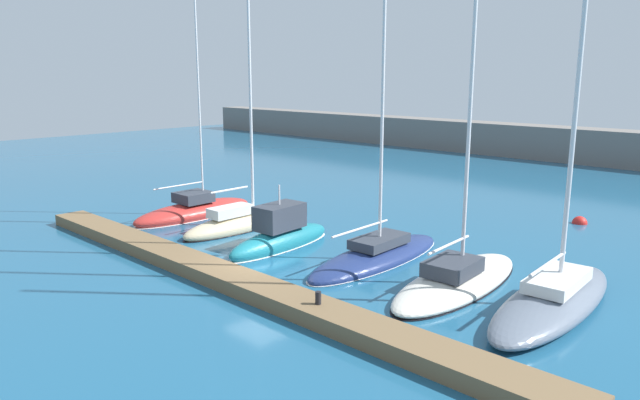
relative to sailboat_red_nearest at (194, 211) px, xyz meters
name	(u,v)px	position (x,y,z in m)	size (l,w,h in m)	color
ground_plane	(262,272)	(10.18, -3.68, -0.36)	(120.00, 120.00, 0.00)	#1E567A
dock_pier	(226,277)	(10.18, -5.54, -0.08)	(28.09, 1.54, 0.55)	brown
breakwater_seawall	(606,147)	(10.18, 36.90, 1.22)	(108.00, 3.33, 3.16)	slate
sailboat_red_nearest	(194,211)	(0.00, 0.00, 0.00)	(2.45, 7.80, 16.90)	#B72D28
sailboat_sand_second	(240,223)	(4.08, 0.02, 0.01)	(1.89, 7.10, 13.97)	beige
motorboat_teal_third	(281,237)	(8.08, -0.72, 0.17)	(2.12, 6.56, 3.41)	#19707F
sailboat_navy_fourth	(377,255)	(12.60, 0.87, -0.12)	(2.84, 8.87, 16.32)	navy
sailboat_ivory_fifth	(457,278)	(16.85, 0.47, -0.02)	(3.30, 8.75, 18.67)	silver
sailboat_slate_sixth	(554,296)	(20.50, 0.73, 0.15)	(3.11, 9.33, 18.05)	slate
mooring_buoy_red	(580,223)	(16.60, 13.69, -0.36)	(0.80, 0.80, 0.80)	red
dock_bollard	(318,298)	(15.18, -5.54, 0.41)	(0.20, 0.20, 0.44)	black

